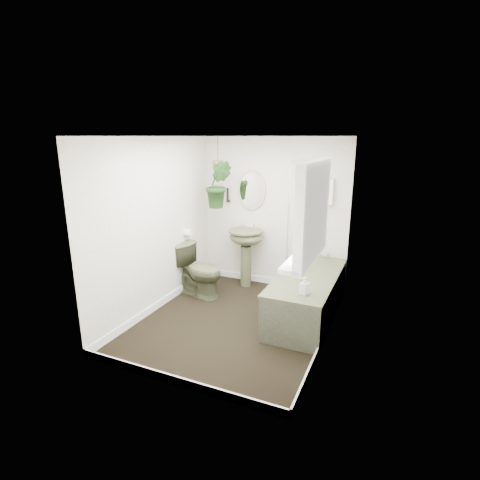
% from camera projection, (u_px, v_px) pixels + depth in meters
% --- Properties ---
extents(floor, '(2.30, 2.80, 0.02)m').
position_uv_depth(floor, '(235.00, 322.00, 4.81)').
color(floor, black).
rests_on(floor, ground).
extents(ceiling, '(2.30, 2.80, 0.02)m').
position_uv_depth(ceiling, '(235.00, 135.00, 4.19)').
color(ceiling, white).
rests_on(ceiling, ground).
extents(wall_back, '(2.30, 0.02, 2.30)m').
position_uv_depth(wall_back, '(273.00, 214.00, 5.74)').
color(wall_back, white).
rests_on(wall_back, ground).
extents(wall_front, '(2.30, 0.02, 2.30)m').
position_uv_depth(wall_front, '(168.00, 273.00, 3.26)').
color(wall_front, white).
rests_on(wall_front, ground).
extents(wall_left, '(0.02, 2.80, 2.30)m').
position_uv_depth(wall_left, '(155.00, 226.00, 4.95)').
color(wall_left, white).
rests_on(wall_left, ground).
extents(wall_right, '(0.02, 2.80, 2.30)m').
position_uv_depth(wall_right, '(332.00, 246.00, 4.05)').
color(wall_right, white).
rests_on(wall_right, ground).
extents(skirting, '(2.30, 2.80, 0.10)m').
position_uv_depth(skirting, '(235.00, 318.00, 4.80)').
color(skirting, white).
rests_on(skirting, floor).
extents(bathtub, '(0.72, 1.72, 0.58)m').
position_uv_depth(bathtub, '(307.00, 296.00, 4.86)').
color(bathtub, '#454A30').
rests_on(bathtub, floor).
extents(bath_screen, '(0.04, 0.72, 1.40)m').
position_uv_depth(bath_screen, '(296.00, 213.00, 5.16)').
color(bath_screen, silver).
rests_on(bath_screen, bathtub).
extents(shower_box, '(0.20, 0.10, 0.35)m').
position_uv_depth(shower_box, '(326.00, 191.00, 5.26)').
color(shower_box, white).
rests_on(shower_box, wall_back).
extents(oval_mirror, '(0.46, 0.03, 0.62)m').
position_uv_depth(oval_mirror, '(251.00, 190.00, 5.75)').
color(oval_mirror, tan).
rests_on(oval_mirror, wall_back).
extents(wall_sconce, '(0.04, 0.04, 0.22)m').
position_uv_depth(wall_sconce, '(228.00, 195.00, 5.92)').
color(wall_sconce, black).
rests_on(wall_sconce, wall_back).
extents(toilet_roll_holder, '(0.11, 0.11, 0.11)m').
position_uv_depth(toilet_roll_holder, '(188.00, 233.00, 5.61)').
color(toilet_roll_holder, white).
rests_on(toilet_roll_holder, wall_left).
extents(window_recess, '(0.08, 1.00, 0.90)m').
position_uv_depth(window_recess, '(313.00, 212.00, 3.33)').
color(window_recess, white).
rests_on(window_recess, wall_right).
extents(window_sill, '(0.18, 1.00, 0.04)m').
position_uv_depth(window_sill, '(304.00, 256.00, 3.47)').
color(window_sill, white).
rests_on(window_sill, wall_right).
extents(window_blinds, '(0.01, 0.86, 0.76)m').
position_uv_depth(window_blinds, '(308.00, 211.00, 3.34)').
color(window_blinds, white).
rests_on(window_blinds, wall_right).
extents(toilet, '(0.83, 0.58, 0.77)m').
position_uv_depth(toilet, '(199.00, 270.00, 5.54)').
color(toilet, '#454A30').
rests_on(toilet, floor).
extents(pedestal_sink, '(0.63, 0.57, 0.92)m').
position_uv_depth(pedestal_sink, '(246.00, 258.00, 5.85)').
color(pedestal_sink, '#454A30').
rests_on(pedestal_sink, floor).
extents(sill_plant, '(0.29, 0.27, 0.26)m').
position_uv_depth(sill_plant, '(309.00, 233.00, 3.66)').
color(sill_plant, black).
rests_on(sill_plant, window_sill).
extents(hanging_plant, '(0.47, 0.43, 0.69)m').
position_uv_depth(hanging_plant, '(218.00, 185.00, 5.49)').
color(hanging_plant, black).
rests_on(hanging_plant, ceiling).
extents(soap_bottle, '(0.12, 0.12, 0.20)m').
position_uv_depth(soap_bottle, '(305.00, 286.00, 4.20)').
color(soap_bottle, '#302928').
rests_on(soap_bottle, bathtub).
extents(hanging_pot, '(0.16, 0.16, 0.12)m').
position_uv_depth(hanging_pot, '(218.00, 165.00, 5.41)').
color(hanging_pot, brown).
rests_on(hanging_pot, ceiling).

